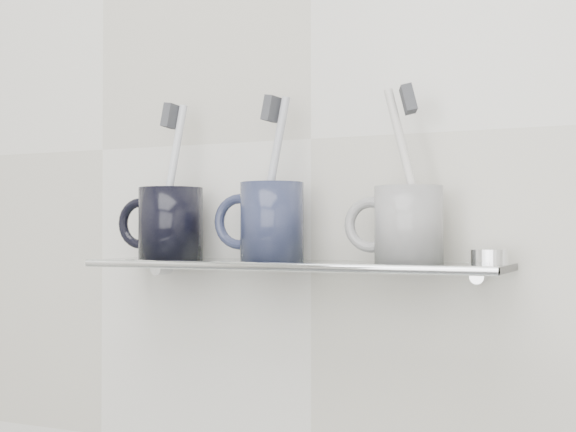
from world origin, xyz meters
The scene contains 18 objects.
wall_back centered at (0.00, 1.10, 1.25)m, with size 2.50×2.50×0.00m, color silver.
shelf_glass centered at (0.00, 1.04, 1.10)m, with size 0.50×0.12×0.01m, color silver.
shelf_rail centered at (0.00, 0.98, 1.10)m, with size 0.01×0.01×0.50m, color silver.
bracket_left centered at (-0.21, 1.09, 1.09)m, with size 0.02×0.02×0.03m, color silver.
bracket_right centered at (0.21, 1.09, 1.09)m, with size 0.02×0.02×0.03m, color silver.
mug_left centered at (-0.17, 1.04, 1.15)m, with size 0.08×0.08×0.09m, color black.
mug_left_handle centered at (-0.21, 1.04, 1.15)m, with size 0.07×0.07×0.01m, color black.
toothbrush_left centered at (-0.17, 1.04, 1.20)m, with size 0.01×0.01×0.19m, color silver.
bristles_left centered at (-0.17, 1.04, 1.28)m, with size 0.01×0.02×0.03m, color #37383D.
mug_center centered at (-0.03, 1.04, 1.15)m, with size 0.08×0.08×0.09m, color #1F253E.
mug_center_handle centered at (-0.07, 1.04, 1.15)m, with size 0.07×0.07×0.01m, color #1F253E.
toothbrush_center centered at (-0.03, 1.04, 1.20)m, with size 0.01×0.01×0.19m, color #A5A9B4.
bristles_center centered at (-0.03, 1.04, 1.28)m, with size 0.01×0.02×0.03m, color #37383D.
mug_right centered at (0.14, 1.04, 1.14)m, with size 0.08×0.08×0.08m, color silver.
mug_right_handle centered at (0.10, 1.04, 1.14)m, with size 0.06×0.06×0.01m, color silver.
toothbrush_right centered at (0.14, 1.04, 1.20)m, with size 0.01×0.01×0.19m, color silver.
bristles_right centered at (0.14, 1.04, 1.28)m, with size 0.01×0.02×0.03m, color #37383D.
chrome_cap centered at (0.23, 1.04, 1.11)m, with size 0.04×0.04×0.02m, color silver.
Camera 1 is at (0.39, 0.19, 1.14)m, focal length 50.00 mm.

